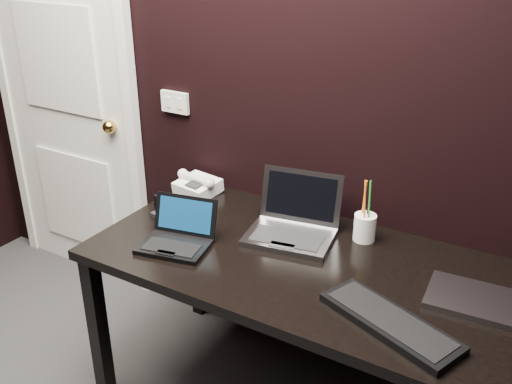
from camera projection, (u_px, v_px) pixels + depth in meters
The scene contains 11 objects.
wall_back at pixel (295, 80), 2.31m from camera, with size 4.00×4.00×0.00m, color black.
door at pixel (65, 97), 3.02m from camera, with size 0.99×0.10×2.14m.
wall_switch at pixel (175, 102), 2.67m from camera, with size 0.15×0.02×0.10m.
desk at pixel (313, 281), 2.13m from camera, with size 1.70×0.80×0.74m.
netbook at pixel (177, 237), 2.20m from camera, with size 0.30×0.28×0.17m.
silver_laptop at pixel (293, 226), 2.27m from camera, with size 0.38×0.35×0.23m.
ext_keyboard at pixel (390, 322), 1.76m from camera, with size 0.49×0.31×0.03m.
closed_laptop at pixel (474, 300), 1.87m from camera, with size 0.32×0.24×0.02m.
desk_phone at pixel (197, 185), 2.64m from camera, with size 0.23×0.19×0.11m.
mobile_phone at pixel (159, 209), 2.42m from camera, with size 0.06×0.05×0.10m.
pen_cup at pixel (365, 226), 2.23m from camera, with size 0.10×0.10×0.25m.
Camera 1 is at (1.03, -0.25, 1.86)m, focal length 40.00 mm.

